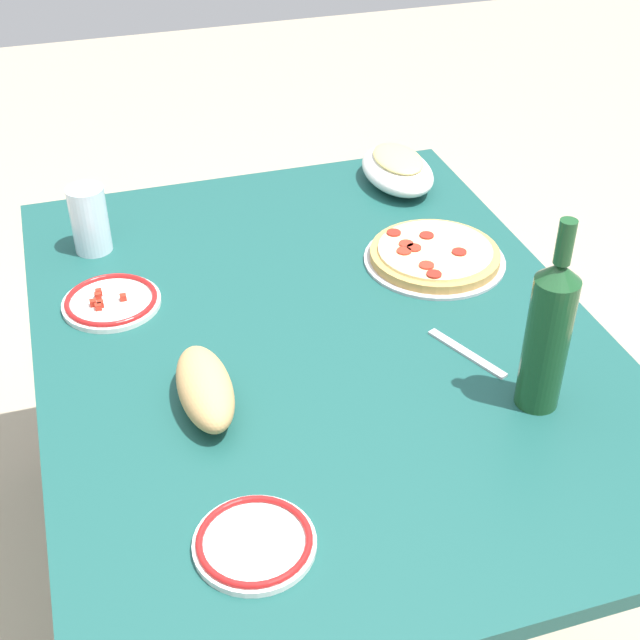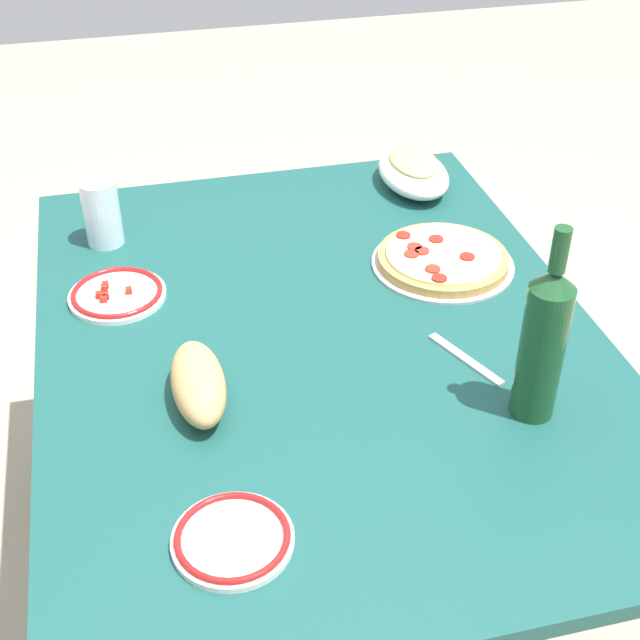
% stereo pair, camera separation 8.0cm
% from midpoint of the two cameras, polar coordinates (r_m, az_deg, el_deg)
% --- Properties ---
extents(ground_plane, '(8.00, 8.00, 0.00)m').
position_cam_midpoint_polar(ground_plane, '(2.09, -1.14, -16.80)').
color(ground_plane, tan).
rests_on(ground_plane, ground).
extents(dining_table, '(1.31, 0.99, 0.72)m').
position_cam_midpoint_polar(dining_table, '(1.65, -1.38, -3.88)').
color(dining_table, '#194C47').
rests_on(dining_table, ground).
extents(pepperoni_pizza, '(0.28, 0.28, 0.03)m').
position_cam_midpoint_polar(pepperoni_pizza, '(1.79, 6.10, 4.14)').
color(pepperoni_pizza, '#B7B7BC').
rests_on(pepperoni_pizza, dining_table).
extents(baked_pasta_dish, '(0.24, 0.15, 0.08)m').
position_cam_midpoint_polar(baked_pasta_dish, '(2.07, 3.88, 9.68)').
color(baked_pasta_dish, white).
rests_on(baked_pasta_dish, dining_table).
extents(wine_bottle, '(0.07, 0.07, 0.33)m').
position_cam_midpoint_polar(wine_bottle, '(1.39, 12.86, -0.85)').
color(wine_bottle, '#194723').
rests_on(wine_bottle, dining_table).
extents(water_glass, '(0.08, 0.08, 0.14)m').
position_cam_midpoint_polar(water_glass, '(1.86, -15.79, 6.20)').
color(water_glass, silver).
rests_on(water_glass, dining_table).
extents(side_plate_near, '(0.18, 0.18, 0.02)m').
position_cam_midpoint_polar(side_plate_near, '(1.71, -14.57, 1.15)').
color(side_plate_near, white).
rests_on(side_plate_near, dining_table).
extents(side_plate_far, '(0.17, 0.17, 0.02)m').
position_cam_midpoint_polar(side_plate_far, '(1.23, -6.13, -14.04)').
color(side_plate_far, white).
rests_on(side_plate_far, dining_table).
extents(bread_loaf, '(0.20, 0.09, 0.08)m').
position_cam_midpoint_polar(bread_loaf, '(1.43, -9.00, -4.38)').
color(bread_loaf, tan).
rests_on(bread_loaf, dining_table).
extents(fork_left, '(0.16, 0.08, 0.00)m').
position_cam_midpoint_polar(fork_left, '(1.55, 7.95, -2.16)').
color(fork_left, '#B7B7BC').
rests_on(fork_left, dining_table).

